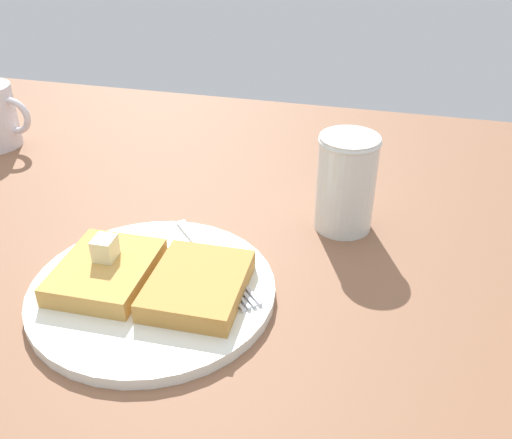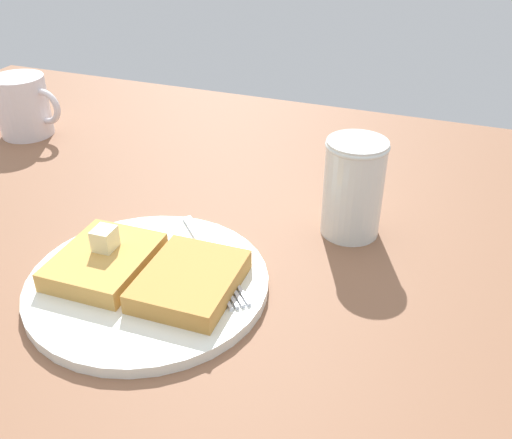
% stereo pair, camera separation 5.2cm
% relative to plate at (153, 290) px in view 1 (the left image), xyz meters
% --- Properties ---
extents(table_surface, '(1.10, 1.10, 0.03)m').
position_rel_plate_xyz_m(table_surface, '(-0.06, -0.03, -0.02)').
color(table_surface, brown).
rests_on(table_surface, ground).
extents(plate, '(0.22, 0.22, 0.01)m').
position_rel_plate_xyz_m(plate, '(0.00, 0.00, 0.00)').
color(plate, white).
rests_on(plate, table_surface).
extents(toast_slice_left, '(0.08, 0.10, 0.02)m').
position_rel_plate_xyz_m(toast_slice_left, '(-0.04, -0.00, 0.01)').
color(toast_slice_left, gold).
rests_on(toast_slice_left, plate).
extents(toast_slice_middle, '(0.08, 0.10, 0.02)m').
position_rel_plate_xyz_m(toast_slice_middle, '(0.04, 0.00, 0.01)').
color(toast_slice_middle, '#BB833B').
rests_on(toast_slice_middle, plate).
extents(butter_pat_primary, '(0.02, 0.02, 0.02)m').
position_rel_plate_xyz_m(butter_pat_primary, '(-0.05, 0.01, 0.03)').
color(butter_pat_primary, beige).
rests_on(butter_pat_primary, toast_slice_left).
extents(fork, '(0.12, 0.13, 0.00)m').
position_rel_plate_xyz_m(fork, '(0.05, 0.04, 0.01)').
color(fork, silver).
rests_on(fork, plate).
extents(syrup_jar, '(0.06, 0.06, 0.11)m').
position_rel_plate_xyz_m(syrup_jar, '(0.15, 0.16, 0.04)').
color(syrup_jar, '#381905').
rests_on(syrup_jar, table_surface).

